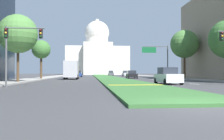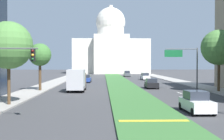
# 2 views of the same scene
# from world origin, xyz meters

# --- Properties ---
(ground_plane) EXTENTS (264.49, 264.49, 0.00)m
(ground_plane) POSITION_xyz_m (0.00, 60.11, 0.00)
(ground_plane) COLOR #3D3D3F
(grass_median) EXTENTS (5.27, 108.20, 0.14)m
(grass_median) POSITION_xyz_m (0.00, 54.10, 0.07)
(grass_median) COLOR #386B33
(grass_median) RESTS_ON ground_plane
(median_curb_nose) EXTENTS (4.75, 0.50, 0.04)m
(median_curb_nose) POSITION_xyz_m (0.00, 12.39, 0.16)
(median_curb_nose) COLOR gold
(median_curb_nose) RESTS_ON grass_median
(lane_dashes_right) EXTENTS (0.16, 46.34, 0.01)m
(lane_dashes_right) POSITION_xyz_m (7.10, 39.61, 0.00)
(lane_dashes_right) COLOR silver
(lane_dashes_right) RESTS_ON ground_plane
(sidewalk_left) EXTENTS (4.00, 108.20, 0.15)m
(sidewalk_left) POSITION_xyz_m (-13.56, 48.09, 0.07)
(sidewalk_left) COLOR #9E9991
(sidewalk_left) RESTS_ON ground_plane
(sidewalk_right) EXTENTS (4.00, 108.20, 0.15)m
(sidewalk_right) POSITION_xyz_m (13.56, 48.09, 0.07)
(sidewalk_right) COLOR #9E9991
(sidewalk_right) RESTS_ON ground_plane
(capitol_building) EXTENTS (31.16, 29.75, 29.47)m
(capitol_building) POSITION_xyz_m (0.00, 119.39, 9.74)
(capitol_building) COLOR silver
(capitol_building) RESTS_ON ground_plane
(traffic_light_near_left) EXTENTS (3.34, 0.35, 5.20)m
(traffic_light_near_left) POSITION_xyz_m (-10.21, 12.89, 3.80)
(traffic_light_near_left) COLOR #515456
(traffic_light_near_left) RESTS_ON ground_plane
(overhead_guide_sign) EXTENTS (5.23, 0.20, 6.50)m
(overhead_guide_sign) POSITION_xyz_m (9.36, 37.69, 4.63)
(overhead_guide_sign) COLOR #515456
(overhead_guide_sign) RESTS_ON ground_plane
(street_tree_left_near) EXTENTS (4.53, 4.53, 8.03)m
(street_tree_left_near) POSITION_xyz_m (-12.35, 20.78, 5.75)
(street_tree_left_near) COLOR #4C3823
(street_tree_left_near) RESTS_ON ground_plane
(street_tree_left_mid) EXTENTS (3.29, 3.29, 6.97)m
(street_tree_left_mid) POSITION_xyz_m (-12.57, 35.49, 5.27)
(street_tree_left_mid) COLOR #4C3823
(street_tree_left_mid) RESTS_ON ground_plane
(street_tree_right_mid) EXTENTS (5.00, 5.00, 8.81)m
(street_tree_right_mid) POSITION_xyz_m (12.91, 33.35, 6.29)
(street_tree_right_mid) COLOR #4C3823
(street_tree_right_mid) RESTS_ON ground_plane
(sedan_lead_stopped) EXTENTS (1.92, 4.21, 1.78)m
(sedan_lead_stopped) POSITION_xyz_m (4.24, 16.51, 0.83)
(sedan_lead_stopped) COLOR silver
(sedan_lead_stopped) RESTS_ON ground_plane
(sedan_midblock) EXTENTS (2.06, 4.28, 1.62)m
(sedan_midblock) POSITION_xyz_m (4.50, 39.99, 0.77)
(sedan_midblock) COLOR black
(sedan_midblock) RESTS_ON ground_plane
(sedan_distant) EXTENTS (2.04, 4.24, 1.70)m
(sedan_distant) POSITION_xyz_m (-6.97, 55.10, 0.80)
(sedan_distant) COLOR navy
(sedan_distant) RESTS_ON ground_plane
(sedan_far_horizon) EXTENTS (1.97, 4.69, 1.74)m
(sedan_far_horizon) POSITION_xyz_m (7.10, 64.89, 0.81)
(sedan_far_horizon) COLOR silver
(sedan_far_horizon) RESTS_ON ground_plane
(sedan_very_far) EXTENTS (1.95, 4.45, 1.83)m
(sedan_very_far) POSITION_xyz_m (4.08, 82.74, 0.85)
(sedan_very_far) COLOR #4C5156
(sedan_very_far) RESTS_ON ground_plane
(box_truck_delivery) EXTENTS (2.40, 6.40, 3.20)m
(box_truck_delivery) POSITION_xyz_m (-7.19, 35.13, 1.68)
(box_truck_delivery) COLOR brown
(box_truck_delivery) RESTS_ON ground_plane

